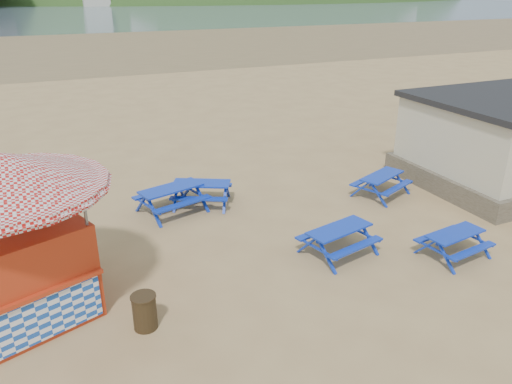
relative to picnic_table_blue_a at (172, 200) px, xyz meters
name	(u,v)px	position (x,y,z in m)	size (l,w,h in m)	color
ground	(269,245)	(1.87, -3.29, -0.42)	(400.00, 400.00, 0.00)	tan
wet_sand	(73,45)	(1.87, 51.71, -0.42)	(400.00, 400.00, 0.00)	olive
sea	(37,8)	(1.87, 166.71, -0.41)	(400.00, 400.00, 0.00)	#495C69
picnic_table_blue_a	(172,200)	(0.00, 0.00, 0.00)	(2.35, 2.08, 0.84)	#1635B3
picnic_table_blue_b	(202,193)	(1.06, 0.17, -0.03)	(2.33, 2.18, 0.78)	#1635B3
picnic_table_blue_c	(381,185)	(6.94, -1.62, -0.04)	(2.21, 2.03, 0.75)	#1635B3
picnic_table_blue_d	(339,241)	(3.37, -4.47, -0.03)	(2.13, 1.86, 0.77)	#1635B3
picnic_table_blue_e	(454,244)	(6.11, -5.84, -0.07)	(1.83, 1.56, 0.70)	#1635B3
picnic_table_blue_f	(502,190)	(10.28, -3.71, -0.01)	(1.99, 1.62, 0.82)	#1635B3
ice_cream_kiosk	(10,218)	(-4.33, -3.97, 1.95)	(5.39, 5.39, 3.76)	#AF2F15
litter_bin	(145,311)	(-2.08, -5.49, -0.01)	(0.54, 0.54, 0.80)	#322613
headland_town	(233,21)	(91.87, 226.39, -10.33)	(264.00, 144.00, 108.00)	#2D4C1E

